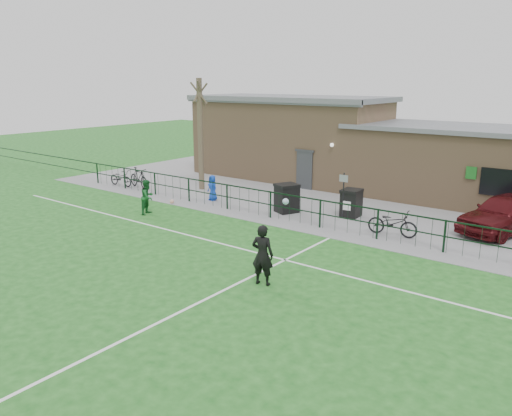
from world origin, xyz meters
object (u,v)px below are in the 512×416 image
Objects in this scene: bare_tree at (200,135)px; bicycle_e at (392,223)px; wheelie_bin_left at (287,199)px; sign_post at (343,196)px; outfield_player at (148,197)px; ball_ground at (172,201)px; wheelie_bin_right at (351,204)px; car_maroon at (506,213)px; bicycle_b at (139,178)px; bicycle_a at (121,178)px; spectator_child at (212,188)px.

bare_tree is 3.10× the size of bicycle_e.
sign_post is (2.49, 0.69, 0.39)m from wheelie_bin_left.
sign_post is 3.02m from bicycle_e.
outfield_player is 2.15m from ball_ground.
bicycle_e is 9.27× the size of ball_ground.
bare_tree is 5.26× the size of wheelie_bin_right.
outfield_player is (-13.48, -6.66, -0.01)m from car_maroon.
sign_post is (9.03, -0.61, -1.98)m from bare_tree.
outfield_player reaches higher than wheelie_bin_right.
bare_tree is at bearing -46.19° from bicycle_b.
wheelie_bin_left reaches higher than bicycle_a.
spectator_child is (-6.93, -1.46, 0.07)m from wheelie_bin_right.
sign_post is at bearing -84.67° from bicycle_a.
car_maroon is at bearing -52.76° from bicycle_e.
bare_tree is 3.00× the size of sign_post.
ball_ground is (-14.04, -4.70, -0.69)m from car_maroon.
spectator_child is at bearing -150.99° from wheelie_bin_left.
wheelie_bin_left is 0.96× the size of spectator_child.
spectator_child is (-9.50, 0.12, 0.13)m from bicycle_e.
wheelie_bin_left is at bearing -142.87° from car_maroon.
bare_tree is 4.90× the size of wheelie_bin_left.
bare_tree is 15.38m from car_maroon.
outfield_player is at bearing -86.72° from spectator_child.
sign_post is 8.42m from ball_ground.
sign_post is at bearing 18.85° from ball_ground.
bare_tree is 3.84× the size of outfield_player.
bare_tree is at bearing 157.42° from spectator_child.
outfield_player is (5.92, -3.09, 0.30)m from bicycle_a.
bare_tree is 12.17m from bicycle_e.
spectator_child is at bearing -35.40° from bare_tree.
wheelie_bin_left is at bearing -86.72° from bicycle_a.
ball_ground is (-1.17, -1.68, -0.55)m from spectator_child.
wheelie_bin_left is at bearing -161.58° from wheelie_bin_right.
bicycle_b is at bearing -151.76° from wheelie_bin_left.
sign_post reaches higher than ball_ground.
ball_ground is (-0.56, 1.97, -0.68)m from outfield_player.
wheelie_bin_right is 5.46× the size of ball_ground.
spectator_child is 3.70m from outfield_player.
bare_tree is at bearing 75.83° from bicycle_e.
ball_ground is at bearing -0.08° from outfield_player.
bicycle_e is (16.04, 0.44, 0.05)m from bicycle_a.
sign_post is 6.44m from car_maroon.
bicycle_e is 10.80m from ball_ground.
car_maroon is 2.41× the size of bicycle_b.
wheelie_bin_left is 0.63× the size of bicycle_e.
bare_tree is 1.32× the size of car_maroon.
bicycle_b is at bearing -176.30° from wheelie_bin_right.
bare_tree is at bearing 108.63° from ball_ground.
sign_post reaches higher than spectator_child.
sign_post is (-0.18, -0.44, 0.43)m from wheelie_bin_right.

